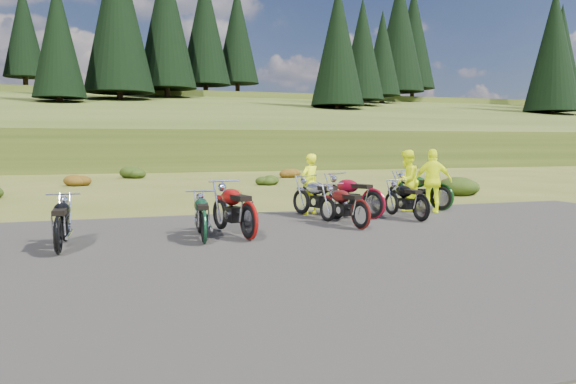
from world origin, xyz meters
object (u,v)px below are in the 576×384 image
object	(u,v)px
motorcycle_3	(337,222)
motorcycle_7	(441,212)
motorcycle_0	(59,256)
person_middle	(310,185)

from	to	relation	value
motorcycle_3	motorcycle_7	world-z (taller)	motorcycle_7
motorcycle_0	person_middle	bearing A→B (deg)	-55.84
motorcycle_3	motorcycle_7	bearing A→B (deg)	-94.38
motorcycle_3	person_middle	size ratio (longest dim) A/B	1.29
motorcycle_7	person_middle	world-z (taller)	person_middle
motorcycle_0	motorcycle_7	distance (m)	10.92
motorcycle_0	person_middle	world-z (taller)	person_middle
motorcycle_0	motorcycle_3	distance (m)	7.01
motorcycle_3	person_middle	xyz separation A→B (m)	(-0.23, 1.40, 0.86)
motorcycle_7	motorcycle_3	bearing A→B (deg)	76.44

